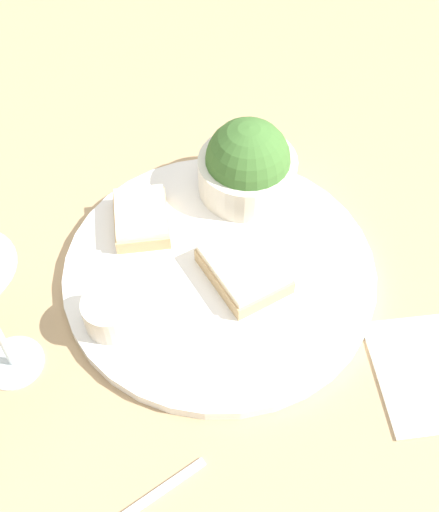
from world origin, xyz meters
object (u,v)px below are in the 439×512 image
Objects in this scene: salad_bowl at (248,166)px; cheese_toast_near at (244,269)px; cheese_toast_far at (141,218)px; sauce_ramekin at (110,312)px.

cheese_toast_near is (0.10, -0.09, -0.02)m from salad_bowl.
salad_bowl is 1.18× the size of cheese_toast_far.
cheese_toast_near is 1.04× the size of cheese_toast_far.
salad_bowl is 2.10× the size of sauce_ramekin.
cheese_toast_near is at bearing -43.30° from salad_bowl.
sauce_ramekin is 0.13m from cheese_toast_far.
sauce_ramekin reaches higher than cheese_toast_near.
salad_bowl is 0.14m from cheese_toast_near.
cheese_toast_near is at bearing 72.88° from sauce_ramekin.
salad_bowl is 0.14m from cheese_toast_far.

